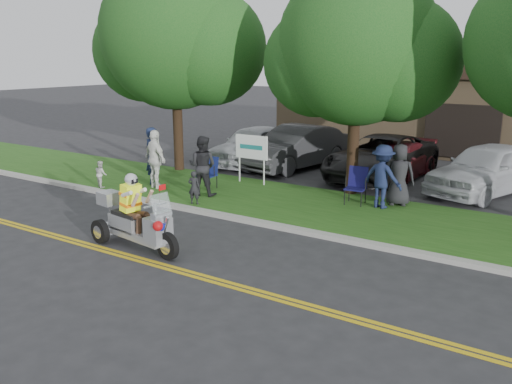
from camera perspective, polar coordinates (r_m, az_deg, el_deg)
The scene contains 24 objects.
ground at distance 11.82m, azimuth -6.61°, elevation -7.43°, with size 120.00×120.00×0.00m, color #28282B.
centerline_near at distance 11.41m, azimuth -8.49°, elevation -8.27°, with size 60.00×0.10×0.01m, color gold.
centerline_far at distance 11.52m, azimuth -7.96°, elevation -8.03°, with size 60.00×0.10×0.01m, color gold.
curb at distance 14.13m, azimuth 1.32°, elevation -3.44°, with size 60.00×0.25×0.12m, color #A8A89E.
grass_verge at distance 15.92m, azimuth 5.42°, elevation -1.49°, with size 60.00×4.00×0.10m, color #204F15.
commercial_building at distance 27.93m, azimuth 22.86°, elevation 8.29°, with size 18.00×8.20×4.00m.
tree_left at distance 20.54m, azimuth -8.35°, elevation 15.45°, with size 6.62×5.40×7.78m.
tree_mid at distance 16.94m, azimuth 10.82°, elevation 14.26°, with size 5.88×4.80×7.05m.
business_sign at distance 18.28m, azimuth -0.48°, elevation 4.47°, with size 1.25×0.06×1.75m.
trike_scooter at distance 12.78m, azimuth -12.68°, elevation -3.11°, with size 2.69×1.02×1.76m.
lawn_chair_a at distance 17.74m, azimuth -4.98°, elevation 2.25°, with size 0.58×0.60×1.04m.
lawn_chair_b at distance 16.12m, azimuth 10.56°, elevation 0.94°, with size 0.63×0.65×1.08m.
spectator_adult_left at distance 18.32m, azimuth -10.77°, elevation 3.69°, with size 0.71×0.47×1.96m, color #182345.
spectator_adult_mid at distance 16.80m, azimuth -5.66°, elevation 2.76°, with size 0.90×0.70×1.86m, color black.
spectator_adult_right at distance 17.94m, azimuth -10.54°, elevation 3.41°, with size 1.12×0.47×1.91m, color white.
spectator_chair_a at distance 15.73m, azimuth 13.16°, elevation 1.60°, with size 1.17×0.67×1.82m, color #182144.
spectator_chair_b at distance 16.13m, azimuth 14.83°, elevation 1.77°, with size 0.88×0.57×1.80m, color black.
child_left at distance 15.89m, azimuth -6.54°, elevation 0.48°, with size 0.36×0.24×0.99m, color black.
child_right at distance 18.58m, azimuth -16.00°, elevation 1.85°, with size 0.43×0.33×0.88m, color silver.
parked_car_far_left at distance 22.20m, azimuth -0.28°, elevation 4.98°, with size 1.87×4.65×1.58m, color silver.
parked_car_left at distance 21.38m, azimuth 4.23°, elevation 4.70°, with size 1.77×5.08×1.67m, color #2B2C2E.
parked_car_mid at distance 20.05m, azimuth 13.04°, elevation 3.57°, with size 2.57×5.58×1.55m, color black.
parked_car_right at distance 20.18m, azimuth 14.49°, elevation 3.17°, with size 1.80×4.42×1.28m, color #471015.
parked_car_far_right at distance 18.84m, azimuth 23.17°, elevation 2.27°, with size 1.94×4.83×1.65m, color silver.
Camera 1 is at (7.12, -8.38, 4.33)m, focal length 38.00 mm.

